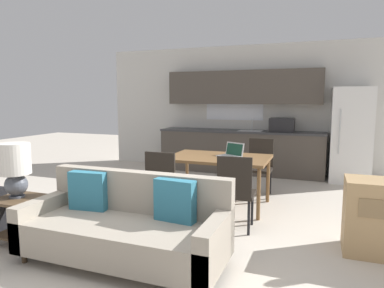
# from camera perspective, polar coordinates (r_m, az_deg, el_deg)

# --- Properties ---
(ground_plane) EXTENTS (20.00, 20.00, 0.00)m
(ground_plane) POSITION_cam_1_polar(r_m,az_deg,el_deg) (3.56, -8.36, -18.42)
(ground_plane) COLOR beige
(wall_back) EXTENTS (6.40, 0.07, 2.70)m
(wall_back) POSITION_cam_1_polar(r_m,az_deg,el_deg) (7.59, 8.65, 5.88)
(wall_back) COLOR silver
(wall_back) RESTS_ON ground_plane
(kitchen_counter) EXTENTS (3.44, 0.65, 2.15)m
(kitchen_counter) POSITION_cam_1_polar(r_m,az_deg,el_deg) (7.33, 8.22, 1.84)
(kitchen_counter) COLOR #4C443D
(kitchen_counter) RESTS_ON ground_plane
(refrigerator) EXTENTS (0.70, 0.76, 1.77)m
(refrigerator) POSITION_cam_1_polar(r_m,az_deg,el_deg) (7.06, 24.92, 1.37)
(refrigerator) COLOR white
(refrigerator) RESTS_ON ground_plane
(dining_table) EXTENTS (1.44, 0.96, 0.73)m
(dining_table) POSITION_cam_1_polar(r_m,az_deg,el_deg) (4.98, 4.45, -2.78)
(dining_table) COLOR brown
(dining_table) RESTS_ON ground_plane
(couch) EXTENTS (1.98, 0.80, 0.82)m
(couch) POSITION_cam_1_polar(r_m,az_deg,el_deg) (3.46, -10.82, -13.37)
(couch) COLOR #3D2D1E
(couch) RESTS_ON ground_plane
(side_table) EXTENTS (0.47, 0.47, 0.50)m
(side_table) POSITION_cam_1_polar(r_m,az_deg,el_deg) (4.20, -26.78, -10.15)
(side_table) COLOR brown
(side_table) RESTS_ON ground_plane
(table_lamp) EXTENTS (0.32, 0.32, 0.59)m
(table_lamp) POSITION_cam_1_polar(r_m,az_deg,el_deg) (4.11, -27.41, -3.29)
(table_lamp) COLOR #4C515B
(table_lamp) RESTS_ON side_table
(dining_chair_near_left) EXTENTS (0.42, 0.42, 0.91)m
(dining_chair_near_left) POSITION_cam_1_polar(r_m,az_deg,el_deg) (4.37, -4.64, -6.47)
(dining_chair_near_left) COLOR black
(dining_chair_near_left) RESTS_ON ground_plane
(dining_chair_far_right) EXTENTS (0.43, 0.43, 0.91)m
(dining_chair_far_right) POSITION_cam_1_polar(r_m,az_deg,el_deg) (5.68, 11.18, -3.35)
(dining_chair_far_right) COLOR black
(dining_chair_far_right) RESTS_ON ground_plane
(dining_chair_near_right) EXTENTS (0.45, 0.45, 0.91)m
(dining_chair_near_right) POSITION_cam_1_polar(r_m,az_deg,el_deg) (4.07, 7.30, -7.55)
(dining_chair_near_right) COLOR black
(dining_chair_near_right) RESTS_ON ground_plane
(laptop) EXTENTS (0.40, 0.37, 0.20)m
(laptop) POSITION_cam_1_polar(r_m,az_deg,el_deg) (4.98, 6.61, -1.54)
(laptop) COLOR #B7BABC
(laptop) RESTS_ON dining_table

